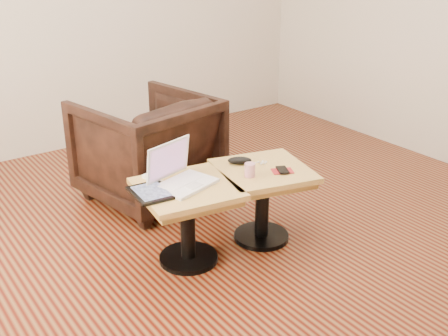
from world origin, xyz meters
TOP-DOWN VIEW (x-y plane):
  - room_shell at (0.00, 0.00)m, footprint 4.52×4.52m
  - side_table_left at (-0.39, -0.04)m, footprint 0.61×0.61m
  - side_table_right at (0.13, -0.08)m, footprint 0.66×0.66m
  - laptop at (-0.41, 0.01)m, footprint 0.40×0.35m
  - tablet at (-0.61, -0.01)m, footprint 0.23×0.28m
  - charging_adapter at (-0.53, 0.20)m, footprint 0.04×0.04m
  - glasses_case at (0.06, 0.06)m, footprint 0.16×0.14m
  - striped_cup at (-0.01, -0.13)m, footprint 0.08×0.08m
  - earbuds_tangle at (0.18, -0.02)m, footprint 0.07×0.05m
  - phone_on_sleeve at (0.20, -0.19)m, footprint 0.15×0.13m
  - armchair at (-0.17, 0.87)m, footprint 0.99×1.01m

SIDE VIEW (x-z plane):
  - side_table_left at x=-0.39m, z-range 0.12..0.62m
  - side_table_right at x=0.13m, z-range 0.12..0.62m
  - armchair at x=-0.17m, z-range 0.00..0.78m
  - earbuds_tangle at x=0.18m, z-range 0.49..0.51m
  - phone_on_sleeve at x=0.20m, z-range 0.49..0.51m
  - tablet at x=-0.61m, z-range 0.49..0.51m
  - charging_adapter at x=-0.53m, z-range 0.49..0.51m
  - glasses_case at x=0.06m, z-range 0.49..0.54m
  - striped_cup at x=-0.01m, z-range 0.49..0.58m
  - laptop at x=-0.41m, z-range 0.42..0.66m
  - room_shell at x=0.00m, z-range 0.00..2.71m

